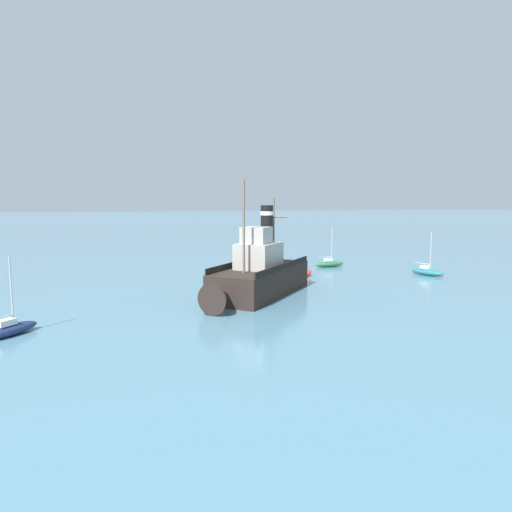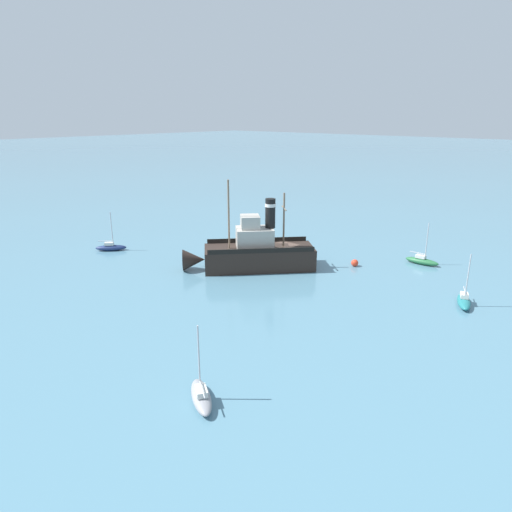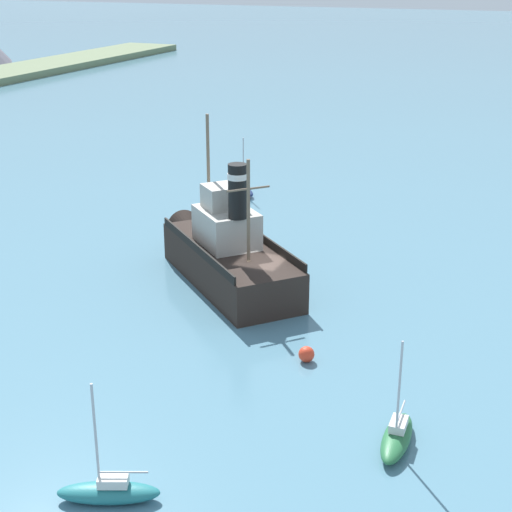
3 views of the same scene
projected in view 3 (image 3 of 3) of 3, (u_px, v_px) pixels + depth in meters
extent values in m
plane|color=teal|center=(261.00, 299.00, 46.02)|extent=(600.00, 600.00, 0.00)
cube|color=#2D231E|center=(230.00, 265.00, 47.77)|extent=(11.33, 11.84, 2.40)
cone|color=#2D231E|center=(189.00, 231.00, 53.87)|extent=(3.35, 3.36, 2.35)
cube|color=#B2ADA3|center=(227.00, 227.00, 47.38)|extent=(4.91, 4.98, 2.20)
cube|color=#B2ADA3|center=(223.00, 197.00, 47.17)|extent=(2.97, 2.96, 1.40)
cylinder|color=black|center=(238.00, 191.00, 44.99)|extent=(1.10, 1.10, 3.20)
cylinder|color=silver|center=(237.00, 176.00, 44.67)|extent=(1.16, 1.16, 0.35)
cylinder|color=#75604C|center=(208.00, 174.00, 48.82)|extent=(0.20, 0.20, 7.50)
cylinder|color=#75604C|center=(248.00, 212.00, 44.00)|extent=(0.20, 0.20, 6.00)
cylinder|color=#75604C|center=(248.00, 189.00, 43.53)|extent=(2.01, 1.84, 0.12)
cube|color=black|center=(197.00, 248.00, 46.40)|extent=(7.75, 8.52, 0.50)
cube|color=black|center=(262.00, 238.00, 48.11)|extent=(7.75, 8.52, 0.50)
ellipsoid|color=#23757A|center=(109.00, 493.00, 28.67)|extent=(2.47, 3.93, 0.70)
cube|color=silver|center=(113.00, 481.00, 28.48)|extent=(1.01, 1.26, 0.36)
cylinder|color=#B7B7BC|center=(96.00, 436.00, 27.80)|extent=(0.10, 0.10, 4.20)
cylinder|color=#B7B7BC|center=(123.00, 472.00, 28.35)|extent=(0.76, 1.69, 0.08)
ellipsoid|color=#286B3D|center=(397.00, 438.00, 31.96)|extent=(3.84, 1.25, 0.70)
cube|color=silver|center=(398.00, 424.00, 31.95)|extent=(1.12, 0.68, 0.36)
cylinder|color=#B7B7BC|center=(399.00, 389.00, 30.83)|extent=(0.10, 0.10, 4.20)
cylinder|color=#B7B7BC|center=(401.00, 412.00, 32.17)|extent=(1.80, 0.15, 0.08)
ellipsoid|color=navy|center=(242.00, 190.00, 66.62)|extent=(3.36, 3.56, 0.70)
cube|color=silver|center=(241.00, 183.00, 66.60)|extent=(1.21, 1.25, 0.36)
cylinder|color=#B7B7BC|center=(243.00, 163.00, 65.50)|extent=(0.10, 0.10, 4.20)
cylinder|color=#B7B7BC|center=(239.00, 178.00, 66.81)|extent=(1.26, 1.39, 0.08)
sphere|color=red|center=(306.00, 354.00, 38.67)|extent=(0.80, 0.80, 0.80)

